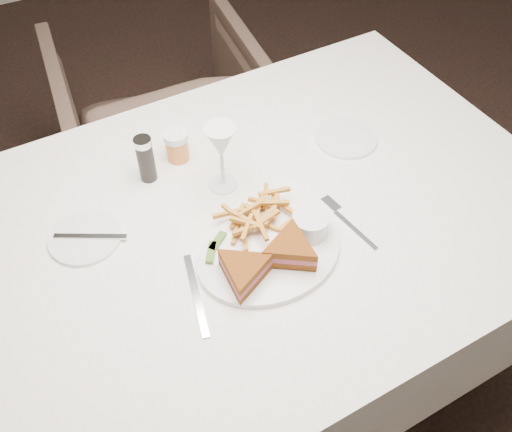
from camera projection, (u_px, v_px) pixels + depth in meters
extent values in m
plane|color=black|center=(263.00, 279.00, 2.10)|extent=(5.00, 5.00, 0.00)
cube|color=white|center=(248.00, 305.00, 1.58)|extent=(1.51, 1.03, 0.75)
imported|color=#47342B|center=(164.00, 118.00, 2.14)|extent=(0.78, 0.74, 0.73)
ellipsoid|color=white|center=(269.00, 254.00, 1.22)|extent=(0.33, 0.26, 0.01)
cube|color=silver|center=(196.00, 294.00, 1.15)|extent=(0.06, 0.20, 0.00)
cylinder|color=white|center=(85.00, 237.00, 1.25)|extent=(0.16, 0.16, 0.01)
cylinder|color=white|center=(346.00, 138.00, 1.47)|extent=(0.16, 0.16, 0.01)
cylinder|color=black|center=(146.00, 159.00, 1.33)|extent=(0.04, 0.04, 0.12)
cylinder|color=orange|center=(177.00, 146.00, 1.40)|extent=(0.06, 0.06, 0.08)
cube|color=#446623|center=(217.00, 242.00, 1.22)|extent=(0.05, 0.05, 0.01)
cube|color=#446623|center=(211.00, 253.00, 1.20)|extent=(0.04, 0.05, 0.01)
cylinder|color=white|center=(310.00, 224.00, 1.23)|extent=(0.08, 0.08, 0.05)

